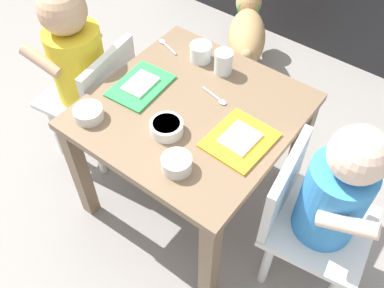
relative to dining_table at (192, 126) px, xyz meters
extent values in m
plane|color=gray|center=(0.00, 0.00, -0.39)|extent=(7.00, 7.00, 0.00)
cube|color=#7A6047|center=(0.00, 0.00, 0.07)|extent=(0.58, 0.59, 0.03)
cube|color=#7A6047|center=(-0.26, -0.26, -0.17)|extent=(0.04, 0.04, 0.44)
cube|color=#7A6047|center=(0.26, -0.26, -0.17)|extent=(0.04, 0.04, 0.44)
cube|color=#7A6047|center=(-0.26, 0.26, -0.17)|extent=(0.04, 0.04, 0.44)
cube|color=#7A6047|center=(0.26, 0.26, -0.17)|extent=(0.04, 0.04, 0.44)
cube|color=silver|center=(-0.46, -0.03, -0.11)|extent=(0.32, 0.32, 0.02)
cube|color=silver|center=(-0.33, -0.01, 0.01)|extent=(0.06, 0.27, 0.22)
cylinder|color=yellow|center=(-0.46, -0.03, 0.03)|extent=(0.19, 0.19, 0.27)
sphere|color=tan|center=(-0.47, -0.03, 0.24)|extent=(0.15, 0.15, 0.15)
cylinder|color=silver|center=(-0.57, 0.06, -0.25)|extent=(0.03, 0.03, 0.27)
cylinder|color=silver|center=(-0.55, -0.14, -0.25)|extent=(0.03, 0.03, 0.27)
cylinder|color=silver|center=(-0.37, 0.08, -0.25)|extent=(0.03, 0.03, 0.27)
cylinder|color=silver|center=(-0.35, -0.11, -0.25)|extent=(0.03, 0.03, 0.27)
cylinder|color=tan|center=(-0.52, 0.07, 0.10)|extent=(0.15, 0.06, 0.09)
cylinder|color=tan|center=(-0.49, -0.14, 0.10)|extent=(0.15, 0.06, 0.09)
cube|color=silver|center=(0.46, -0.01, -0.11)|extent=(0.32, 0.32, 0.02)
cube|color=silver|center=(0.33, -0.02, 0.01)|extent=(0.06, 0.27, 0.22)
cylinder|color=#388CD8|center=(0.46, -0.01, 0.02)|extent=(0.17, 0.17, 0.26)
sphere|color=beige|center=(0.47, 0.00, 0.22)|extent=(0.14, 0.14, 0.14)
cylinder|color=silver|center=(0.54, 0.11, -0.25)|extent=(0.03, 0.03, 0.27)
cylinder|color=silver|center=(0.37, -0.12, -0.25)|extent=(0.03, 0.03, 0.27)
cylinder|color=silver|center=(0.35, 0.08, -0.25)|extent=(0.03, 0.03, 0.27)
cylinder|color=beige|center=(0.52, -0.09, 0.09)|extent=(0.15, 0.06, 0.09)
cylinder|color=beige|center=(0.50, 0.09, 0.09)|extent=(0.15, 0.06, 0.09)
ellipsoid|color=tan|center=(-0.24, 0.71, -0.19)|extent=(0.33, 0.40, 0.17)
sphere|color=tan|center=(-0.34, 0.89, -0.15)|extent=(0.12, 0.12, 0.12)
torus|color=green|center=(-0.32, 0.86, -0.16)|extent=(0.10, 0.08, 0.10)
sphere|color=tan|center=(-0.15, 0.57, -0.15)|extent=(0.05, 0.05, 0.05)
cylinder|color=tan|center=(-0.24, 0.83, -0.32)|extent=(0.04, 0.04, 0.13)
cylinder|color=tan|center=(-0.33, 0.78, -0.32)|extent=(0.04, 0.04, 0.13)
cylinder|color=tan|center=(-0.14, 0.65, -0.32)|extent=(0.04, 0.04, 0.13)
cylinder|color=tan|center=(-0.23, 0.60, -0.32)|extent=(0.04, 0.04, 0.13)
cube|color=green|center=(-0.18, -0.02, 0.08)|extent=(0.15, 0.20, 0.01)
cube|color=white|center=(-0.18, -0.02, 0.09)|extent=(0.08, 0.11, 0.01)
cube|color=gold|center=(0.18, -0.02, 0.08)|extent=(0.16, 0.19, 0.01)
cube|color=white|center=(0.18, -0.02, 0.09)|extent=(0.09, 0.10, 0.01)
cylinder|color=white|center=(-0.02, 0.19, 0.12)|extent=(0.06, 0.06, 0.07)
cylinder|color=silver|center=(-0.02, 0.19, 0.10)|extent=(0.05, 0.05, 0.04)
cylinder|color=white|center=(-0.11, 0.19, 0.11)|extent=(0.07, 0.07, 0.06)
cylinder|color=silver|center=(-0.11, 0.19, 0.10)|extent=(0.06, 0.06, 0.04)
cylinder|color=white|center=(0.00, -0.12, 0.10)|extent=(0.09, 0.09, 0.04)
cylinder|color=#B26633|center=(0.00, -0.12, 0.11)|extent=(0.08, 0.08, 0.01)
cylinder|color=silver|center=(0.10, -0.20, 0.10)|extent=(0.08, 0.08, 0.04)
cylinder|color=#D84C33|center=(0.10, -0.20, 0.12)|extent=(0.07, 0.07, 0.01)
cylinder|color=silver|center=(-0.21, -0.21, 0.10)|extent=(0.08, 0.08, 0.03)
cylinder|color=gold|center=(-0.21, -0.21, 0.11)|extent=(0.07, 0.07, 0.01)
cylinder|color=silver|center=(-0.22, 0.17, 0.08)|extent=(0.07, 0.03, 0.01)
ellipsoid|color=silver|center=(-0.27, 0.19, 0.08)|extent=(0.03, 0.03, 0.01)
cylinder|color=silver|center=(0.01, 0.08, 0.08)|extent=(0.07, 0.02, 0.01)
ellipsoid|color=silver|center=(0.06, 0.07, 0.08)|extent=(0.03, 0.03, 0.01)
camera|label=1|loc=(0.53, -0.70, 0.97)|focal=40.17mm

